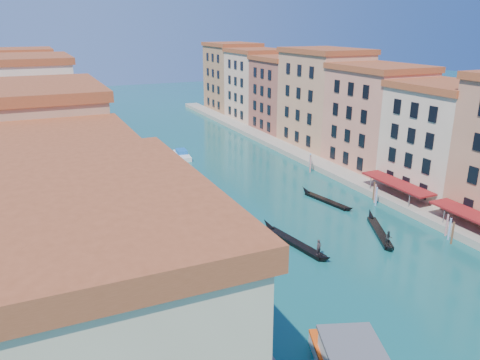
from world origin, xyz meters
name	(u,v)px	position (x,y,z in m)	size (l,w,h in m)	color
left_bank_palazzos	(37,134)	(-26.00, 64.68, 9.71)	(12.80, 128.40, 21.00)	tan
right_bank_palazzos	(340,108)	(30.00, 65.00, 9.75)	(12.80, 128.40, 21.00)	brown
quay	(303,157)	(22.00, 65.00, 0.50)	(4.00, 140.00, 1.00)	gray
mooring_poles_right	(432,222)	(19.10, 28.80, 1.30)	(1.44, 54.24, 3.20)	brown
vaporetto_far	(144,168)	(-9.44, 67.47, 1.47)	(6.75, 22.35, 3.27)	white
gondola_fore	(295,242)	(0.87, 32.66, 0.44)	(3.15, 12.91, 2.58)	black
gondola_right	(380,232)	(12.25, 30.61, 0.46)	(6.14, 11.26, 2.41)	black
gondola_far	(325,200)	(12.60, 43.42, 0.32)	(2.94, 11.07, 1.58)	black
motorboat_mid	(206,211)	(-5.82, 45.80, 0.64)	(3.89, 8.23, 1.64)	silver
motorboat_far	(182,155)	(0.30, 76.22, 0.60)	(3.02, 7.57, 1.53)	silver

